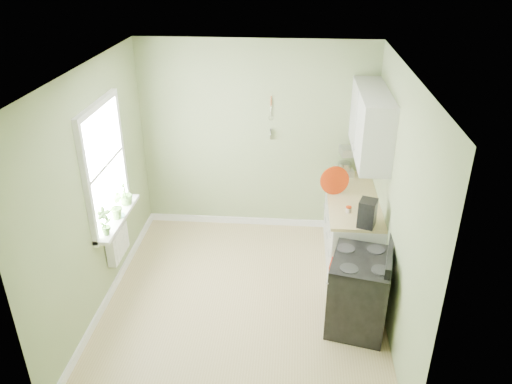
# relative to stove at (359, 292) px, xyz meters

# --- Properties ---
(floor) EXTENTS (3.20, 3.60, 0.02)m
(floor) POSITION_rel_stove_xyz_m (-1.28, 0.30, -0.45)
(floor) COLOR tan
(floor) RESTS_ON ground
(ceiling) EXTENTS (3.20, 3.60, 0.02)m
(ceiling) POSITION_rel_stove_xyz_m (-1.28, 0.30, 2.27)
(ceiling) COLOR white
(ceiling) RESTS_ON wall_back
(wall_back) EXTENTS (3.20, 0.02, 2.70)m
(wall_back) POSITION_rel_stove_xyz_m (-1.28, 2.11, 0.91)
(wall_back) COLOR #8E9D6B
(wall_back) RESTS_ON floor
(wall_left) EXTENTS (0.02, 3.60, 2.70)m
(wall_left) POSITION_rel_stove_xyz_m (-2.89, 0.30, 0.91)
(wall_left) COLOR #8E9D6B
(wall_left) RESTS_ON floor
(wall_right) EXTENTS (0.02, 3.60, 2.70)m
(wall_right) POSITION_rel_stove_xyz_m (0.33, 0.30, 0.91)
(wall_right) COLOR #8E9D6B
(wall_right) RESTS_ON floor
(base_cabinets) EXTENTS (0.60, 1.60, 0.87)m
(base_cabinets) POSITION_rel_stove_xyz_m (0.02, 1.30, -0.00)
(base_cabinets) COLOR silver
(base_cabinets) RESTS_ON floor
(countertop) EXTENTS (0.64, 1.60, 0.04)m
(countertop) POSITION_rel_stove_xyz_m (0.01, 1.30, 0.45)
(countertop) COLOR #CBB87C
(countertop) RESTS_ON base_cabinets
(upper_cabinets) EXTENTS (0.35, 1.40, 0.80)m
(upper_cabinets) POSITION_rel_stove_xyz_m (0.15, 1.40, 1.41)
(upper_cabinets) COLOR silver
(upper_cabinets) RESTS_ON wall_right
(window) EXTENTS (0.06, 1.14, 1.44)m
(window) POSITION_rel_stove_xyz_m (-2.86, 0.60, 1.11)
(window) COLOR white
(window) RESTS_ON wall_left
(window_sill) EXTENTS (0.18, 1.14, 0.04)m
(window_sill) POSITION_rel_stove_xyz_m (-2.79, 0.60, 0.44)
(window_sill) COLOR white
(window_sill) RESTS_ON wall_left
(radiator) EXTENTS (0.12, 0.50, 0.35)m
(radiator) POSITION_rel_stove_xyz_m (-2.82, 0.55, 0.11)
(radiator) COLOR white
(radiator) RESTS_ON wall_left
(wall_utensils) EXTENTS (0.02, 0.14, 0.58)m
(wall_utensils) POSITION_rel_stove_xyz_m (-1.08, 2.08, 1.13)
(wall_utensils) COLOR #CBB87C
(wall_utensils) RESTS_ON wall_back
(stove) EXTENTS (0.75, 0.81, 0.98)m
(stove) POSITION_rel_stove_xyz_m (0.00, 0.00, 0.00)
(stove) COLOR black
(stove) RESTS_ON floor
(stand_mixer) EXTENTS (0.27, 0.39, 0.44)m
(stand_mixer) POSITION_rel_stove_xyz_m (-0.05, 2.04, 0.66)
(stand_mixer) COLOR #B2B2B7
(stand_mixer) RESTS_ON countertop
(kettle) EXTENTS (0.17, 0.10, 0.17)m
(kettle) POSITION_rel_stove_xyz_m (-0.23, 1.70, 0.56)
(kettle) COLOR silver
(kettle) RESTS_ON countertop
(coffee_maker) EXTENTS (0.24, 0.25, 0.32)m
(coffee_maker) POSITION_rel_stove_xyz_m (0.09, 0.60, 0.62)
(coffee_maker) COLOR black
(coffee_maker) RESTS_ON countertop
(red_tray) EXTENTS (0.38, 0.14, 0.37)m
(red_tray) POSITION_rel_stove_xyz_m (-0.23, 1.38, 0.66)
(red_tray) COLOR #AF2B09
(red_tray) RESTS_ON countertop
(jar) EXTENTS (0.07, 0.07, 0.08)m
(jar) POSITION_rel_stove_xyz_m (-0.08, 0.90, 0.51)
(jar) COLOR beige
(jar) RESTS_ON countertop
(plant_a) EXTENTS (0.21, 0.19, 0.34)m
(plant_a) POSITION_rel_stove_xyz_m (-2.78, 0.19, 0.63)
(plant_a) COLOR #4E7C33
(plant_a) RESTS_ON window_sill
(plant_b) EXTENTS (0.18, 0.20, 0.32)m
(plant_b) POSITION_rel_stove_xyz_m (-2.78, 0.57, 0.62)
(plant_b) COLOR #4E7C33
(plant_b) RESTS_ON window_sill
(plant_c) EXTENTS (0.21, 0.21, 0.30)m
(plant_c) POSITION_rel_stove_xyz_m (-2.78, 0.90, 0.61)
(plant_c) COLOR #4E7C33
(plant_c) RESTS_ON window_sill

